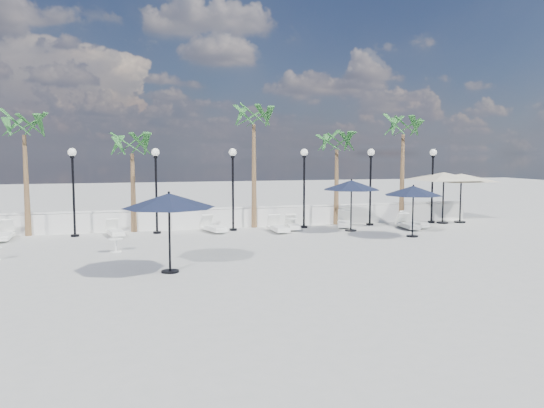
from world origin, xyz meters
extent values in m
plane|color=#A5A5A0|center=(0.00, 0.00, 0.00)|extent=(100.00, 100.00, 0.00)
cube|color=silver|center=(0.00, 7.50, 0.45)|extent=(26.00, 0.30, 0.90)
cube|color=silver|center=(0.00, 7.50, 0.97)|extent=(26.00, 0.12, 0.08)
cylinder|color=black|center=(-7.00, 6.50, 0.05)|extent=(0.36, 0.36, 0.10)
cylinder|color=black|center=(-7.00, 6.50, 1.75)|extent=(0.10, 0.10, 3.50)
cylinder|color=black|center=(-7.00, 6.50, 3.45)|extent=(0.18, 0.18, 0.10)
sphere|color=white|center=(-7.00, 6.50, 3.66)|extent=(0.36, 0.36, 0.36)
cylinder|color=black|center=(-3.50, 6.50, 0.05)|extent=(0.36, 0.36, 0.10)
cylinder|color=black|center=(-3.50, 6.50, 1.75)|extent=(0.10, 0.10, 3.50)
cylinder|color=black|center=(-3.50, 6.50, 3.45)|extent=(0.18, 0.18, 0.10)
sphere|color=white|center=(-3.50, 6.50, 3.66)|extent=(0.36, 0.36, 0.36)
cylinder|color=black|center=(0.00, 6.50, 0.05)|extent=(0.36, 0.36, 0.10)
cylinder|color=black|center=(0.00, 6.50, 1.75)|extent=(0.10, 0.10, 3.50)
cylinder|color=black|center=(0.00, 6.50, 3.45)|extent=(0.18, 0.18, 0.10)
sphere|color=white|center=(0.00, 6.50, 3.66)|extent=(0.36, 0.36, 0.36)
cylinder|color=black|center=(3.50, 6.50, 0.05)|extent=(0.36, 0.36, 0.10)
cylinder|color=black|center=(3.50, 6.50, 1.75)|extent=(0.10, 0.10, 3.50)
cylinder|color=black|center=(3.50, 6.50, 3.45)|extent=(0.18, 0.18, 0.10)
sphere|color=white|center=(3.50, 6.50, 3.66)|extent=(0.36, 0.36, 0.36)
cylinder|color=black|center=(7.00, 6.50, 0.05)|extent=(0.36, 0.36, 0.10)
cylinder|color=black|center=(7.00, 6.50, 1.75)|extent=(0.10, 0.10, 3.50)
cylinder|color=black|center=(7.00, 6.50, 3.45)|extent=(0.18, 0.18, 0.10)
sphere|color=white|center=(7.00, 6.50, 3.66)|extent=(0.36, 0.36, 0.36)
cylinder|color=black|center=(10.50, 6.50, 0.05)|extent=(0.36, 0.36, 0.10)
cylinder|color=black|center=(10.50, 6.50, 1.75)|extent=(0.10, 0.10, 3.50)
cylinder|color=black|center=(10.50, 6.50, 3.45)|extent=(0.18, 0.18, 0.10)
sphere|color=white|center=(10.50, 6.50, 3.66)|extent=(0.36, 0.36, 0.36)
cone|color=brown|center=(-9.00, 7.30, 2.20)|extent=(0.28, 0.28, 4.40)
cone|color=brown|center=(-4.50, 7.30, 1.80)|extent=(0.28, 0.28, 3.60)
cone|color=brown|center=(1.20, 7.30, 2.50)|extent=(0.28, 0.28, 5.00)
cone|color=brown|center=(5.50, 7.30, 1.90)|extent=(0.28, 0.28, 3.80)
cone|color=brown|center=(9.20, 7.30, 2.30)|extent=(0.28, 0.28, 4.60)
cube|color=white|center=(-5.32, 6.20, 0.13)|extent=(0.89, 1.74, 0.09)
cube|color=white|center=(-5.28, 5.98, 0.23)|extent=(0.74, 1.20, 0.09)
cube|color=white|center=(-5.46, 6.86, 0.47)|extent=(0.59, 0.49, 0.52)
cube|color=white|center=(-9.78, 6.20, 0.15)|extent=(0.72, 1.93, 0.10)
cube|color=white|center=(-9.76, 5.94, 0.27)|extent=(0.65, 1.31, 0.10)
cube|color=white|center=(-9.81, 6.97, 0.54)|extent=(0.62, 0.48, 0.60)
cube|color=white|center=(1.89, 5.46, 0.14)|extent=(0.66, 1.78, 0.10)
cube|color=white|center=(1.90, 5.22, 0.25)|extent=(0.60, 1.21, 0.10)
cube|color=white|center=(1.87, 6.18, 0.50)|extent=(0.57, 0.44, 0.55)
cube|color=white|center=(-0.99, 6.20, 0.15)|extent=(1.12, 1.89, 0.10)
cube|color=white|center=(-0.92, 5.97, 0.25)|extent=(0.91, 1.32, 0.10)
cube|color=white|center=(-1.21, 6.89, 0.50)|extent=(0.66, 0.58, 0.56)
cube|color=white|center=(2.78, 6.05, 0.13)|extent=(0.75, 1.66, 0.09)
cube|color=white|center=(2.75, 5.83, 0.23)|extent=(0.64, 1.14, 0.09)
cube|color=white|center=(2.87, 6.69, 0.45)|extent=(0.55, 0.44, 0.50)
cube|color=white|center=(5.48, 6.20, 0.15)|extent=(1.24, 1.95, 0.10)
cube|color=white|center=(5.39, 5.97, 0.26)|extent=(0.99, 1.38, 0.10)
cube|color=white|center=(5.75, 6.90, 0.52)|extent=(0.70, 0.62, 0.58)
cube|color=white|center=(8.66, 5.25, 0.15)|extent=(1.02, 1.88, 0.10)
cube|color=white|center=(8.72, 5.01, 0.25)|extent=(0.84, 1.31, 0.10)
cube|color=white|center=(8.49, 5.95, 0.50)|extent=(0.65, 0.55, 0.56)
cube|color=white|center=(8.17, 4.76, 0.14)|extent=(0.74, 1.72, 0.09)
cube|color=white|center=(8.15, 4.53, 0.23)|extent=(0.64, 1.18, 0.09)
cube|color=white|center=(8.24, 5.43, 0.47)|extent=(0.56, 0.45, 0.52)
cylinder|color=white|center=(-5.20, 2.26, 0.02)|extent=(0.40, 0.40, 0.03)
cylinder|color=white|center=(-5.20, 2.26, 0.24)|extent=(0.06, 0.06, 0.48)
cylinder|color=white|center=(-5.20, 2.26, 0.49)|extent=(0.52, 0.52, 0.03)
cylinder|color=white|center=(2.75, 6.20, 0.02)|extent=(0.42, 0.42, 0.03)
cylinder|color=white|center=(2.75, 6.20, 0.25)|extent=(0.06, 0.06, 0.50)
cylinder|color=white|center=(2.75, 6.20, 0.51)|extent=(0.54, 0.54, 0.03)
cylinder|color=black|center=(-3.54, -1.64, 0.03)|extent=(0.54, 0.54, 0.06)
cylinder|color=black|center=(-3.54, -1.64, 1.19)|extent=(0.07, 0.07, 2.37)
cone|color=black|center=(-3.54, -1.64, 2.20)|extent=(2.81, 2.81, 0.44)
sphere|color=black|center=(-3.54, -1.64, 2.44)|extent=(0.08, 0.08, 0.08)
cylinder|color=black|center=(7.16, 2.63, 0.03)|extent=(0.51, 0.51, 0.05)
cylinder|color=black|center=(7.16, 2.63, 1.09)|extent=(0.06, 0.06, 2.17)
cone|color=black|center=(7.16, 2.63, 2.01)|extent=(2.53, 2.53, 0.41)
sphere|color=black|center=(7.16, 2.63, 2.24)|extent=(0.07, 0.07, 0.07)
cylinder|color=black|center=(5.27, 4.90, 0.03)|extent=(0.54, 0.54, 0.06)
cylinder|color=black|center=(5.27, 4.90, 1.16)|extent=(0.07, 0.07, 2.32)
cone|color=black|center=(5.27, 4.90, 2.15)|extent=(2.71, 2.71, 0.44)
sphere|color=black|center=(5.27, 4.90, 2.39)|extent=(0.08, 0.08, 0.08)
cylinder|color=black|center=(10.97, 6.20, 0.03)|extent=(0.59, 0.59, 0.07)
cylinder|color=black|center=(10.97, 6.20, 1.30)|extent=(0.08, 0.08, 2.61)
pyramid|color=beige|center=(10.97, 6.20, 2.64)|extent=(5.78, 5.78, 0.40)
cylinder|color=black|center=(12.00, 6.20, 0.03)|extent=(0.58, 0.58, 0.07)
cylinder|color=black|center=(12.00, 6.20, 1.27)|extent=(0.08, 0.08, 2.53)
pyramid|color=beige|center=(12.00, 6.20, 2.56)|extent=(5.50, 5.50, 0.39)
camera|label=1|loc=(-4.69, -17.76, 3.61)|focal=35.00mm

